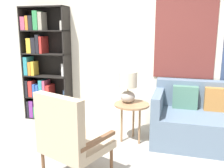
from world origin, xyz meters
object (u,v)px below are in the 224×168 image
bookshelf (42,68)px  side_table (132,108)px  couch (217,122)px  armchair (68,135)px  table_lamp (128,85)px

bookshelf → side_table: 1.86m
bookshelf → couch: (2.91, -0.29, -0.60)m
armchair → bookshelf: bearing=127.1°
armchair → table_lamp: 1.34m
armchair → couch: armchair is taller
bookshelf → table_lamp: size_ratio=4.37×
bookshelf → table_lamp: bearing=-16.0°
bookshelf → armchair: (1.32, -1.74, -0.38)m
couch → table_lamp: bearing=-171.4°
couch → side_table: size_ratio=3.16×
bookshelf → table_lamp: bookshelf is taller
armchair → side_table: bearing=71.2°
bookshelf → armchair: size_ratio=2.01×
armchair → side_table: (0.41, 1.21, -0.05)m
bookshelf → armchair: bookshelf is taller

